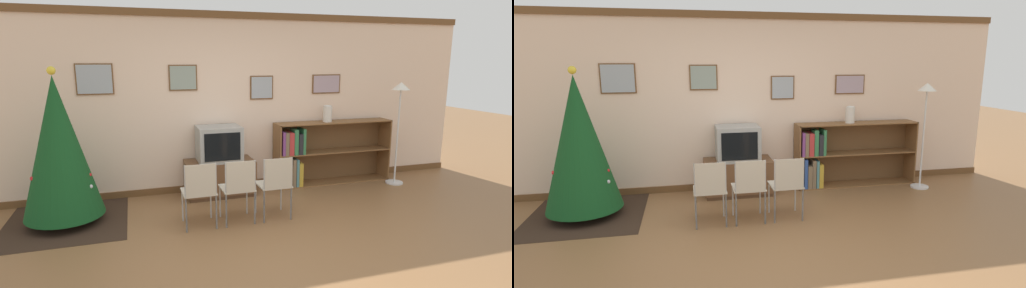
# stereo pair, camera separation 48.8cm
# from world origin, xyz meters

# --- Properties ---
(ground_plane) EXTENTS (24.00, 24.00, 0.00)m
(ground_plane) POSITION_xyz_m (0.00, 0.00, 0.00)
(ground_plane) COLOR brown
(wall_back) EXTENTS (8.49, 0.11, 2.70)m
(wall_back) POSITION_xyz_m (-0.00, 2.42, 1.35)
(wall_back) COLOR beige
(wall_back) RESTS_ON ground_plane
(area_rug) EXTENTS (1.45, 1.48, 0.01)m
(area_rug) POSITION_xyz_m (-2.14, 1.61, 0.00)
(area_rug) COLOR #332319
(area_rug) RESTS_ON ground_plane
(christmas_tree) EXTENTS (0.94, 0.94, 1.92)m
(christmas_tree) POSITION_xyz_m (-2.14, 1.61, 0.96)
(christmas_tree) COLOR maroon
(christmas_tree) RESTS_ON area_rug
(tv_console) EXTENTS (1.02, 0.53, 0.53)m
(tv_console) POSITION_xyz_m (-0.08, 2.09, 0.27)
(tv_console) COLOR #4C311E
(tv_console) RESTS_ON ground_plane
(television) EXTENTS (0.64, 0.50, 0.52)m
(television) POSITION_xyz_m (-0.08, 2.09, 0.79)
(television) COLOR #9E9E99
(television) RESTS_ON tv_console
(folding_chair_left) EXTENTS (0.40, 0.40, 0.82)m
(folding_chair_left) POSITION_xyz_m (-0.56, 0.96, 0.47)
(folding_chair_left) COLOR #BCB29E
(folding_chair_left) RESTS_ON ground_plane
(folding_chair_center) EXTENTS (0.40, 0.40, 0.82)m
(folding_chair_center) POSITION_xyz_m (-0.08, 0.96, 0.47)
(folding_chair_center) COLOR #BCB29E
(folding_chair_center) RESTS_ON ground_plane
(folding_chair_right) EXTENTS (0.40, 0.40, 0.82)m
(folding_chair_right) POSITION_xyz_m (0.40, 0.96, 0.47)
(folding_chair_right) COLOR #BCB29E
(folding_chair_right) RESTS_ON ground_plane
(bookshelf) EXTENTS (1.98, 0.36, 1.02)m
(bookshelf) POSITION_xyz_m (1.50, 2.19, 0.49)
(bookshelf) COLOR brown
(bookshelf) RESTS_ON ground_plane
(vase) EXTENTS (0.15, 0.15, 0.27)m
(vase) POSITION_xyz_m (1.73, 2.18, 1.16)
(vase) COLOR silver
(vase) RESTS_ON bookshelf
(standing_lamp) EXTENTS (0.28, 0.28, 1.66)m
(standing_lamp) POSITION_xyz_m (2.80, 1.80, 1.27)
(standing_lamp) COLOR silver
(standing_lamp) RESTS_ON ground_plane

